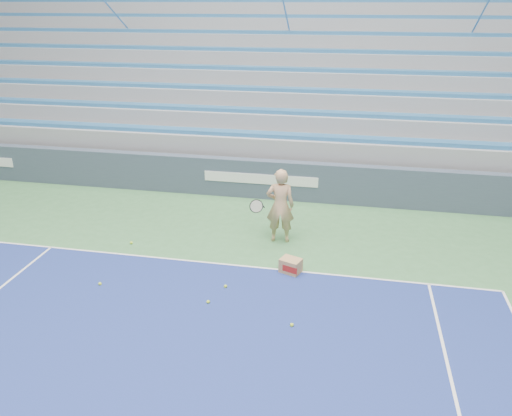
{
  "coord_description": "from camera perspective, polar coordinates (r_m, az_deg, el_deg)",
  "views": [
    {
      "loc": [
        2.4,
        2.89,
        5.22
      ],
      "look_at": [
        0.53,
        12.38,
        1.15
      ],
      "focal_mm": 35.0,
      "sensor_mm": 36.0,
      "label": 1
    }
  ],
  "objects": [
    {
      "name": "tennis_ball_4",
      "position": [
        9.87,
        -3.51,
        -8.93
      ],
      "size": [
        0.07,
        0.07,
        0.07
      ],
      "primitive_type": "sphere",
      "color": "#BBDB2C",
      "rests_on": "ground"
    },
    {
      "name": "ball_box",
      "position": [
        10.34,
        3.98,
        -6.6
      ],
      "size": [
        0.49,
        0.44,
        0.31
      ],
      "color": "#AC8253",
      "rests_on": "ground"
    },
    {
      "name": "bleachers",
      "position": [
        19.09,
        3.88,
        14.13
      ],
      "size": [
        31.0,
        9.15,
        7.3
      ],
      "color": "gray",
      "rests_on": "ground"
    },
    {
      "name": "sponsor_barrier",
      "position": [
        14.02,
        0.63,
        3.34
      ],
      "size": [
        30.0,
        0.32,
        1.1
      ],
      "color": "#394557",
      "rests_on": "ground"
    },
    {
      "name": "tennis_ball_0",
      "position": [
        11.86,
        -14.07,
        -3.87
      ],
      "size": [
        0.07,
        0.07,
        0.07
      ],
      "primitive_type": "sphere",
      "color": "#BBDB2C",
      "rests_on": "ground"
    },
    {
      "name": "tennis_ball_2",
      "position": [
        10.4,
        -17.4,
        -8.27
      ],
      "size": [
        0.07,
        0.07,
        0.07
      ],
      "primitive_type": "sphere",
      "color": "#BBDB2C",
      "rests_on": "ground"
    },
    {
      "name": "tennis_ball_3",
      "position": [
        8.84,
        4.11,
        -13.19
      ],
      "size": [
        0.07,
        0.07,
        0.07
      ],
      "primitive_type": "sphere",
      "color": "#BBDB2C",
      "rests_on": "ground"
    },
    {
      "name": "tennis_ball_1",
      "position": [
        9.44,
        -5.48,
        -10.63
      ],
      "size": [
        0.07,
        0.07,
        0.07
      ],
      "primitive_type": "sphere",
      "color": "#BBDB2C",
      "rests_on": "ground"
    },
    {
      "name": "tennis_player",
      "position": [
        11.33,
        2.76,
        0.25
      ],
      "size": [
        0.95,
        0.86,
        1.76
      ],
      "color": "tan",
      "rests_on": "ground"
    }
  ]
}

